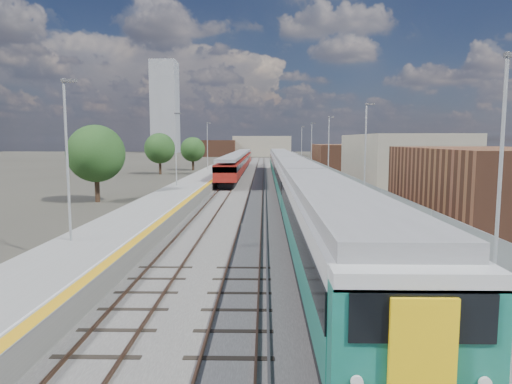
{
  "coord_description": "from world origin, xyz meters",
  "views": [
    {
      "loc": [
        -1.07,
        -12.92,
        5.75
      ],
      "look_at": [
        -1.65,
        17.99,
        2.2
      ],
      "focal_mm": 32.0,
      "sensor_mm": 36.0,
      "label": 1
    }
  ],
  "objects": [
    {
      "name": "green_train",
      "position": [
        1.5,
        36.07,
        2.33
      ],
      "size": [
        3.01,
        83.68,
        3.31
      ],
      "color": "black",
      "rests_on": "ground"
    },
    {
      "name": "red_train",
      "position": [
        -5.5,
        64.98,
        2.04
      ],
      "size": [
        2.73,
        55.4,
        3.45
      ],
      "color": "black",
      "rests_on": "ground"
    },
    {
      "name": "ballast_bed",
      "position": [
        -2.25,
        52.5,
        0.03
      ],
      "size": [
        10.5,
        155.0,
        0.06
      ],
      "primitive_type": "cube",
      "color": "#565451",
      "rests_on": "ground"
    },
    {
      "name": "tree_b",
      "position": [
        -18.52,
        62.89,
        4.32
      ],
      "size": [
        5.06,
        5.06,
        6.86
      ],
      "color": "#382619",
      "rests_on": "ground"
    },
    {
      "name": "buildings",
      "position": [
        -18.12,
        138.6,
        10.7
      ],
      "size": [
        72.0,
        185.5,
        40.0
      ],
      "color": "brown",
      "rests_on": "ground"
    },
    {
      "name": "tree_c",
      "position": [
        -14.56,
        72.8,
        3.93
      ],
      "size": [
        4.61,
        4.61,
        6.24
      ],
      "color": "#382619",
      "rests_on": "ground"
    },
    {
      "name": "platform_right",
      "position": [
        5.28,
        52.49,
        0.54
      ],
      "size": [
        4.7,
        155.0,
        8.52
      ],
      "color": "slate",
      "rests_on": "ground"
    },
    {
      "name": "ground",
      "position": [
        0.0,
        50.0,
        0.0
      ],
      "size": [
        320.0,
        320.0,
        0.0
      ],
      "primitive_type": "plane",
      "color": "#47443A",
      "rests_on": "ground"
    },
    {
      "name": "tree_d",
      "position": [
        21.93,
        69.66,
        3.87
      ],
      "size": [
        4.54,
        4.54,
        6.15
      ],
      "color": "#382619",
      "rests_on": "ground"
    },
    {
      "name": "tree_a",
      "position": [
        -16.53,
        28.64,
        4.48
      ],
      "size": [
        5.25,
        5.25,
        7.12
      ],
      "color": "#382619",
      "rests_on": "ground"
    },
    {
      "name": "platform_left",
      "position": [
        -9.05,
        52.49,
        0.52
      ],
      "size": [
        4.3,
        155.0,
        8.52
      ],
      "color": "slate",
      "rests_on": "ground"
    },
    {
      "name": "tracks",
      "position": [
        -1.65,
        54.18,
        0.11
      ],
      "size": [
        8.96,
        160.0,
        0.17
      ],
      "color": "#4C3323",
      "rests_on": "ground"
    }
  ]
}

